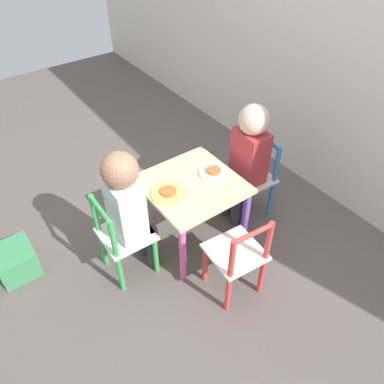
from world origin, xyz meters
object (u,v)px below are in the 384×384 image
object	(u,v)px
chair_red	(238,257)
storage_bin	(16,261)
chair_blue	(252,179)
child_back	(248,153)
plate_back	(214,172)
kids_table	(192,193)
plate_front	(169,193)
chair_green	(123,238)
child_front	(128,203)

from	to	relation	value
chair_red	storage_bin	xyz separation A→B (m)	(-0.80, -0.90, -0.18)
chair_blue	storage_bin	distance (m)	1.45
child_back	plate_back	xyz separation A→B (m)	(-0.02, -0.23, -0.04)
kids_table	chair_red	world-z (taller)	chair_red
child_back	plate_front	world-z (taller)	child_back
child_back	chair_green	bearing A→B (deg)	-88.89
kids_table	child_back	size ratio (longest dim) A/B	0.65
plate_front	child_back	bearing A→B (deg)	87.56
chair_red	storage_bin	size ratio (longest dim) A/B	2.33
kids_table	plate_front	distance (m)	0.17
chair_red	plate_front	distance (m)	0.49
chair_red	storage_bin	distance (m)	1.22
child_back	kids_table	bearing A→B (deg)	-90.00
plate_front	plate_back	size ratio (longest dim) A/B	1.08
chair_red	plate_back	size ratio (longest dim) A/B	3.03
chair_red	child_back	size ratio (longest dim) A/B	0.67
kids_table	storage_bin	xyz separation A→B (m)	(-0.36, -0.94, -0.27)
storage_bin	plate_back	bearing A→B (deg)	71.61
chair_red	child_front	bearing A→B (deg)	-47.49
plate_back	storage_bin	xyz separation A→B (m)	(-0.36, -1.09, -0.35)
chair_blue	chair_red	bearing A→B (deg)	-45.83
chair_red	plate_back	xyz separation A→B (m)	(-0.44, 0.19, 0.17)
chair_green	plate_back	world-z (taller)	chair_green
kids_table	child_front	bearing A→B (deg)	-91.32
kids_table	chair_blue	size ratio (longest dim) A/B	0.97
child_front	child_back	bearing A→B (deg)	-91.04
kids_table	chair_green	world-z (taller)	chair_green
kids_table	plate_back	xyz separation A→B (m)	(0.00, 0.15, 0.08)
child_back	storage_bin	bearing A→B (deg)	-102.86
plate_back	child_front	bearing A→B (deg)	-90.95
chair_blue	kids_table	bearing A→B (deg)	-90.00
plate_front	storage_bin	xyz separation A→B (m)	(-0.36, -0.79, -0.35)
chair_red	plate_front	world-z (taller)	chair_red
plate_front	storage_bin	size ratio (longest dim) A/B	0.83
kids_table	chair_green	distance (m)	0.45
chair_blue	child_front	bearing A→B (deg)	-89.03
chair_green	child_front	distance (m)	0.23
kids_table	plate_front	bearing A→B (deg)	-90.00
kids_table	chair_red	distance (m)	0.45
chair_blue	child_back	distance (m)	0.22
plate_back	storage_bin	bearing A→B (deg)	-108.39
chair_green	storage_bin	world-z (taller)	chair_green
plate_back	storage_bin	size ratio (longest dim) A/B	0.77
chair_green	storage_bin	xyz separation A→B (m)	(-0.35, -0.50, -0.18)
child_back	plate_front	xyz separation A→B (m)	(-0.02, -0.53, -0.04)
chair_green	chair_blue	size ratio (longest dim) A/B	1.00
storage_bin	plate_front	bearing A→B (deg)	65.29
storage_bin	kids_table	bearing A→B (deg)	68.89
chair_green	chair_blue	world-z (taller)	same
kids_table	chair_blue	xyz separation A→B (m)	(0.03, 0.44, -0.09)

